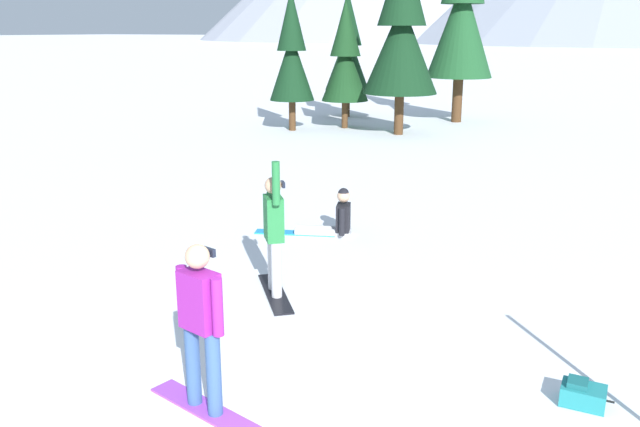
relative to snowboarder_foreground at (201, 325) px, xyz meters
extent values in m
cube|color=#993FD8|center=(0.00, 0.00, -0.93)|extent=(1.49, 0.59, 0.02)
cylinder|color=#335184|center=(-0.16, 0.03, -0.48)|extent=(0.15, 0.15, 0.88)
cylinder|color=#335184|center=(0.16, -0.04, -0.48)|extent=(0.15, 0.15, 0.88)
cube|color=#8C1E8C|center=(0.00, 0.00, 0.26)|extent=(0.44, 0.32, 0.59)
cylinder|color=#8C1E8C|center=(-0.25, 0.06, 0.26)|extent=(0.11, 0.11, 0.58)
cylinder|color=#8C1E8C|center=(0.25, -0.06, 0.26)|extent=(0.11, 0.11, 0.58)
sphere|color=tan|center=(0.00, 0.00, 0.71)|extent=(0.24, 0.24, 0.24)
cube|color=black|center=(0.03, 0.14, 0.72)|extent=(0.17, 0.08, 0.08)
cube|color=black|center=(-0.98, 2.96, -0.93)|extent=(1.23, 1.36, 0.02)
cylinder|color=#B7B7BC|center=(-1.08, 3.08, -0.52)|extent=(0.15, 0.15, 0.81)
cylinder|color=#B7B7BC|center=(-0.87, 2.84, -0.52)|extent=(0.15, 0.15, 0.81)
cube|color=#237238|center=(-0.98, 2.96, 0.21)|extent=(0.44, 0.46, 0.64)
cylinder|color=#237238|center=(-1.15, 3.16, 0.24)|extent=(0.11, 0.11, 0.58)
cylinder|color=#237238|center=(-0.81, 2.77, 0.78)|extent=(0.11, 0.11, 0.60)
sphere|color=tan|center=(-0.98, 2.96, 0.69)|extent=(0.24, 0.24, 0.24)
cube|color=black|center=(-0.87, 3.05, 0.70)|extent=(0.14, 0.15, 0.08)
cube|color=#B7B7BC|center=(-1.34, 6.01, -0.90)|extent=(0.39, 0.43, 0.10)
cylinder|color=#B7B7BC|center=(-1.78, 5.75, -0.87)|extent=(0.80, 0.40, 0.14)
cylinder|color=#B7B7BC|center=(-1.85, 5.93, -0.87)|extent=(0.80, 0.40, 0.14)
cube|color=#1E8CD8|center=(-2.19, 5.70, -0.93)|extent=(1.57, 0.80, 0.02)
cube|color=black|center=(-1.34, 6.01, -0.59)|extent=(0.36, 0.46, 0.51)
cylinder|color=black|center=(-1.25, 5.77, -0.60)|extent=(0.11, 0.11, 0.52)
cylinder|color=black|center=(-1.43, 6.26, -0.60)|extent=(0.11, 0.11, 0.52)
sphere|color=tan|center=(-1.34, 6.01, -0.18)|extent=(0.24, 0.24, 0.24)
sphere|color=black|center=(-1.34, 6.01, -0.13)|extent=(0.20, 0.20, 0.20)
cube|color=#1E7A7F|center=(3.39, 1.90, -0.84)|extent=(0.45, 0.34, 0.21)
cube|color=#165B5F|center=(3.33, 1.90, -0.71)|extent=(0.21, 0.23, 0.06)
cylinder|color=black|center=(3.63, 1.91, -0.85)|extent=(0.12, 0.03, 0.02)
cylinder|color=#472D19|center=(-8.95, 17.28, -0.37)|extent=(0.26, 0.26, 1.16)
cone|color=black|center=(-8.95, 17.28, 1.44)|extent=(1.69, 1.69, 2.46)
cone|color=black|center=(-8.95, 17.28, 3.16)|extent=(1.10, 1.10, 2.26)
cylinder|color=#472D19|center=(-4.97, 18.22, -0.20)|extent=(0.34, 0.34, 1.50)
cone|color=black|center=(-4.97, 18.22, 2.15)|extent=(2.69, 2.69, 3.19)
cylinder|color=#472D19|center=(-8.90, 22.02, -0.35)|extent=(0.27, 0.27, 1.19)
cone|color=black|center=(-8.90, 22.02, 1.52)|extent=(1.91, 1.91, 2.54)
cone|color=black|center=(-8.90, 22.02, 3.30)|extent=(1.24, 1.24, 2.33)
cylinder|color=#472D19|center=(-7.44, 18.78, -0.41)|extent=(0.24, 0.24, 1.07)
cone|color=#143819|center=(-7.44, 18.78, 1.26)|extent=(1.82, 1.82, 2.28)
cone|color=#143819|center=(-7.44, 18.78, 2.86)|extent=(1.18, 1.18, 2.09)
cylinder|color=#472D19|center=(-4.08, 22.58, -0.03)|extent=(0.42, 0.42, 1.84)
cone|color=#194723|center=(-4.08, 22.58, 2.85)|extent=(2.68, 2.68, 3.91)
camera|label=1|loc=(3.82, -4.75, 2.80)|focal=37.26mm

